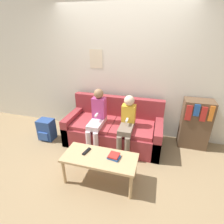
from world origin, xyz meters
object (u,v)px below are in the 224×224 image
object	(u,v)px
person_left	(97,117)
bookshelf	(195,124)
couch	(114,129)
coffee_table	(100,160)
backpack	(47,130)
tv_remote	(87,151)
person_right	(127,122)

from	to	relation	value
person_left	bookshelf	distance (m)	1.82
couch	coffee_table	bearing A→B (deg)	-86.00
coffee_table	backpack	distance (m)	1.61
tv_remote	backpack	distance (m)	1.41
coffee_table	person_left	distance (m)	0.93
person_left	backpack	world-z (taller)	person_left
person_right	bookshelf	world-z (taller)	person_right
person_left	couch	bearing A→B (deg)	35.69
person_right	bookshelf	distance (m)	1.29
bookshelf	backpack	xyz separation A→B (m)	(-2.82, -0.57, -0.26)
couch	coffee_table	xyz separation A→B (m)	(0.07, -1.03, 0.11)
person_right	bookshelf	xyz separation A→B (m)	(1.19, 0.49, -0.11)
person_left	person_right	size ratio (longest dim) A/B	1.07
person_left	bookshelf	bearing A→B (deg)	15.45
backpack	person_left	bearing A→B (deg)	4.70
person_left	tv_remote	size ratio (longest dim) A/B	6.31
tv_remote	person_left	bearing A→B (deg)	111.76
bookshelf	coffee_table	bearing A→B (deg)	-136.74
coffee_table	bookshelf	bearing A→B (deg)	43.26
couch	bookshelf	xyz separation A→B (m)	(1.48, 0.29, 0.19)
coffee_table	person_left	bearing A→B (deg)	112.10
coffee_table	tv_remote	size ratio (longest dim) A/B	6.01
coffee_table	backpack	world-z (taller)	coffee_table
couch	backpack	world-z (taller)	couch
backpack	bookshelf	bearing A→B (deg)	11.44
coffee_table	person_right	distance (m)	0.88
backpack	person_right	bearing A→B (deg)	2.86
couch	coffee_table	world-z (taller)	couch
person_right	backpack	distance (m)	1.68
person_left	person_right	bearing A→B (deg)	-0.71
coffee_table	person_right	bearing A→B (deg)	75.35
couch	tv_remote	world-z (taller)	couch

